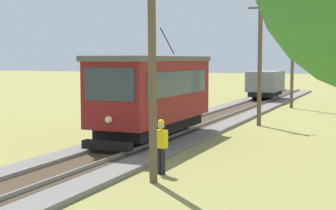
{
  "coord_description": "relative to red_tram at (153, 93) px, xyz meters",
  "views": [
    {
      "loc": [
        9.35,
        1.02,
        3.71
      ],
      "look_at": [
        0.48,
        22.24,
        1.63
      ],
      "focal_mm": 54.88,
      "sensor_mm": 36.0,
      "label": 1
    }
  ],
  "objects": [
    {
      "name": "freight_car",
      "position": [
        -0.0,
        23.79,
        -0.64
      ],
      "size": [
        2.4,
        5.2,
        2.31
      ],
      "color": "slate",
      "rests_on": "rail_right"
    },
    {
      "name": "red_tram",
      "position": [
        0.0,
        0.0,
        0.0
      ],
      "size": [
        2.6,
        8.54,
        4.79
      ],
      "color": "maroon",
      "rests_on": "rail_right"
    },
    {
      "name": "utility_pole_mid",
      "position": [
        3.11,
        7.35,
        1.58
      ],
      "size": [
        1.4,
        0.26,
        7.36
      ],
      "color": "brown",
      "rests_on": "ground"
    },
    {
      "name": "utility_pole_near_tram",
      "position": [
        3.11,
        -6.96,
        1.84
      ],
      "size": [
        1.4,
        0.4,
        7.88
      ],
      "color": "brown",
      "rests_on": "ground"
    },
    {
      "name": "utility_pole_far",
      "position": [
        3.11,
        18.37,
        2.1
      ],
      "size": [
        1.4,
        0.28,
        8.39
      ],
      "color": "brown",
      "rests_on": "ground"
    },
    {
      "name": "track_worker",
      "position": [
        2.88,
        -5.78,
        -1.21
      ],
      "size": [
        0.43,
        0.33,
        1.78
      ],
      "rotation": [
        0.0,
        0.0,
        1.3
      ],
      "color": "black",
      "rests_on": "ground"
    }
  ]
}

